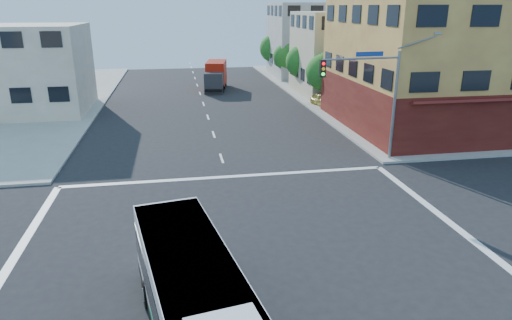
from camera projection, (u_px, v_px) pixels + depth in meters
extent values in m
plane|color=black|center=(256.00, 261.00, 18.07)|extent=(120.00, 120.00, 0.00)
cube|color=gray|center=(484.00, 87.00, 56.47)|extent=(50.00, 50.00, 0.15)
cube|color=gold|center=(462.00, 40.00, 36.38)|extent=(18.00, 15.00, 14.00)
cube|color=maroon|center=(453.00, 102.00, 37.98)|extent=(18.09, 15.08, 4.00)
cube|color=#BCAD8F|center=(352.00, 54.00, 51.15)|extent=(12.00, 10.00, 9.00)
cube|color=#ADACA7|center=(315.00, 40.00, 64.04)|extent=(12.00, 10.00, 10.00)
cube|color=beige|center=(18.00, 70.00, 41.96)|extent=(12.00, 10.00, 8.00)
cylinder|color=slate|center=(394.00, 107.00, 28.80)|extent=(0.18, 0.18, 7.00)
cylinder|color=slate|center=(362.00, 59.00, 27.16)|extent=(5.01, 0.62, 0.12)
cube|color=black|center=(322.00, 69.00, 26.68)|extent=(0.32, 0.30, 1.00)
sphere|color=#FF0C0C|center=(324.00, 64.00, 26.42)|extent=(0.20, 0.20, 0.20)
sphere|color=yellow|center=(323.00, 69.00, 26.52)|extent=(0.20, 0.20, 0.20)
sphere|color=#19FF33|center=(323.00, 74.00, 26.62)|extent=(0.20, 0.20, 0.20)
cube|color=navy|center=(370.00, 54.00, 27.21)|extent=(1.80, 0.22, 0.28)
cube|color=gray|center=(437.00, 33.00, 28.01)|extent=(0.50, 0.22, 0.14)
cylinder|color=#382114|center=(323.00, 96.00, 45.82)|extent=(0.28, 0.28, 1.92)
sphere|color=#175118|center=(324.00, 72.00, 45.05)|extent=(3.60, 3.60, 3.60)
sphere|color=#175118|center=(329.00, 63.00, 44.55)|extent=(2.52, 2.52, 2.52)
cylinder|color=#382114|center=(302.00, 83.00, 53.28)|extent=(0.28, 0.28, 1.99)
sphere|color=#175118|center=(302.00, 61.00, 52.47)|extent=(3.80, 3.80, 3.80)
sphere|color=#175118|center=(307.00, 53.00, 51.95)|extent=(2.66, 2.66, 2.66)
cylinder|color=#382114|center=(285.00, 74.00, 60.75)|extent=(0.28, 0.28, 1.89)
sphere|color=#175118|center=(286.00, 57.00, 60.02)|extent=(3.40, 3.40, 3.40)
sphere|color=#175118|center=(289.00, 50.00, 59.53)|extent=(2.38, 2.38, 2.38)
cylinder|color=#382114|center=(273.00, 66.00, 68.19)|extent=(0.28, 0.28, 2.03)
sphere|color=#175118|center=(273.00, 48.00, 67.36)|extent=(4.00, 4.00, 4.00)
sphere|color=#175118|center=(276.00, 42.00, 66.82)|extent=(2.80, 2.80, 2.80)
cube|color=black|center=(202.00, 318.00, 12.06)|extent=(4.13, 10.71, 1.12)
cube|color=black|center=(168.00, 232.00, 16.84)|extent=(2.09, 0.42, 1.21)
cube|color=#E5590C|center=(166.00, 209.00, 16.57)|extent=(1.70, 0.35, 0.25)
cube|color=silver|center=(201.00, 283.00, 11.72)|extent=(4.06, 10.80, 0.11)
cylinder|color=black|center=(147.00, 294.00, 15.19)|extent=(0.43, 0.97, 0.93)
cylinder|color=#99999E|center=(144.00, 295.00, 15.15)|extent=(0.12, 0.47, 0.47)
cylinder|color=black|center=(210.00, 281.00, 15.89)|extent=(0.43, 0.97, 0.93)
cylinder|color=#99999E|center=(213.00, 281.00, 15.93)|extent=(0.12, 0.47, 0.47)
cube|color=#28292E|center=(214.00, 83.00, 52.34)|extent=(2.40, 2.33, 2.36)
cube|color=black|center=(213.00, 81.00, 51.41)|extent=(1.88, 0.41, 0.91)
cube|color=#AD1607|center=(216.00, 73.00, 55.37)|extent=(3.04, 5.38, 2.72)
cube|color=black|center=(216.00, 86.00, 54.79)|extent=(3.25, 7.48, 0.27)
cylinder|color=black|center=(206.00, 89.00, 52.75)|extent=(0.41, 0.94, 0.91)
cylinder|color=black|center=(223.00, 89.00, 52.75)|extent=(0.41, 0.94, 0.91)
cylinder|color=black|center=(208.00, 85.00, 55.24)|extent=(0.41, 0.94, 0.91)
cylinder|color=black|center=(224.00, 85.00, 55.23)|extent=(0.41, 0.94, 0.91)
cylinder|color=black|center=(210.00, 82.00, 57.38)|extent=(0.41, 0.94, 0.91)
cylinder|color=black|center=(225.00, 82.00, 57.38)|extent=(0.41, 0.94, 0.91)
imported|color=gold|center=(325.00, 101.00, 45.26)|extent=(2.42, 4.17, 1.33)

